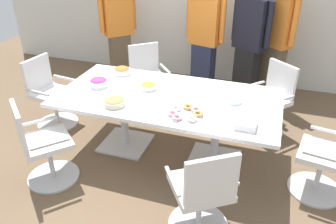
# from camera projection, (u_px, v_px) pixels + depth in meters

# --- Properties ---
(ground_plane) EXTENTS (10.00, 10.00, 0.01)m
(ground_plane) POSITION_uv_depth(u_px,v_px,m) (168.00, 152.00, 4.03)
(ground_plane) COLOR brown
(conference_table) EXTENTS (2.40, 1.20, 0.75)m
(conference_table) POSITION_uv_depth(u_px,v_px,m) (168.00, 106.00, 3.72)
(conference_table) COLOR white
(conference_table) RESTS_ON ground
(office_chair_0) EXTENTS (0.61, 0.61, 0.91)m
(office_chair_0) POSITION_uv_depth(u_px,v_px,m) (50.00, 96.00, 4.42)
(office_chair_0) COLOR silver
(office_chair_0) RESTS_ON ground
(office_chair_1) EXTENTS (0.76, 0.76, 0.91)m
(office_chair_1) POSITION_uv_depth(u_px,v_px,m) (42.00, 148.00, 3.40)
(office_chair_1) COLOR silver
(office_chair_1) RESTS_ON ground
(office_chair_2) EXTENTS (0.75, 0.75, 0.91)m
(office_chair_2) POSITION_uv_depth(u_px,v_px,m) (202.00, 196.00, 2.80)
(office_chair_2) COLOR silver
(office_chair_2) RESTS_ON ground
(office_chair_3) EXTENTS (0.63, 0.63, 0.91)m
(office_chair_3) POSITION_uv_depth(u_px,v_px,m) (329.00, 160.00, 3.23)
(office_chair_3) COLOR silver
(office_chair_3) RESTS_ON ground
(office_chair_4) EXTENTS (0.76, 0.76, 0.91)m
(office_chair_4) POSITION_uv_depth(u_px,v_px,m) (269.00, 103.00, 4.25)
(office_chair_4) COLOR silver
(office_chair_4) RESTS_ON ground
(office_chair_5) EXTENTS (0.76, 0.76, 0.91)m
(office_chair_5) POSITION_uv_depth(u_px,v_px,m) (148.00, 81.00, 4.84)
(office_chair_5) COLOR silver
(office_chair_5) RESTS_ON ground
(person_standing_0) EXTENTS (0.48, 0.50, 1.74)m
(person_standing_0) POSITION_uv_depth(u_px,v_px,m) (119.00, 30.00, 5.36)
(person_standing_0) COLOR brown
(person_standing_0) RESTS_ON ground
(person_standing_1) EXTENTS (0.61, 0.32, 1.76)m
(person_standing_1) POSITION_uv_depth(u_px,v_px,m) (204.00, 39.00, 4.91)
(person_standing_1) COLOR #232842
(person_standing_1) RESTS_ON ground
(person_standing_2) EXTENTS (0.57, 0.40, 1.81)m
(person_standing_2) POSITION_uv_depth(u_px,v_px,m) (249.00, 42.00, 4.66)
(person_standing_2) COLOR black
(person_standing_2) RESTS_ON ground
(person_standing_3) EXTENTS (0.52, 0.45, 1.85)m
(person_standing_3) POSITION_uv_depth(u_px,v_px,m) (276.00, 39.00, 4.70)
(person_standing_3) COLOR brown
(person_standing_3) RESTS_ON ground
(snack_bowl_pretzels) EXTENTS (0.21, 0.21, 0.10)m
(snack_bowl_pretzels) POSITION_uv_depth(u_px,v_px,m) (122.00, 71.00, 4.16)
(snack_bowl_pretzels) COLOR white
(snack_bowl_pretzels) RESTS_ON conference_table
(snack_bowl_candy_mix) EXTENTS (0.21, 0.21, 0.11)m
(snack_bowl_candy_mix) POSITION_uv_depth(u_px,v_px,m) (99.00, 82.00, 3.85)
(snack_bowl_candy_mix) COLOR white
(snack_bowl_candy_mix) RESTS_ON conference_table
(snack_bowl_cookies) EXTENTS (0.22, 0.22, 0.08)m
(snack_bowl_cookies) POSITION_uv_depth(u_px,v_px,m) (114.00, 102.00, 3.45)
(snack_bowl_cookies) COLOR beige
(snack_bowl_cookies) RESTS_ON conference_table
(snack_bowl_chips_yellow) EXTENTS (0.18, 0.18, 0.08)m
(snack_bowl_chips_yellow) POSITION_uv_depth(u_px,v_px,m) (148.00, 86.00, 3.79)
(snack_bowl_chips_yellow) COLOR white
(snack_bowl_chips_yellow) RESTS_ON conference_table
(donut_platter) EXTENTS (0.35, 0.35, 0.04)m
(donut_platter) POSITION_uv_depth(u_px,v_px,m) (185.00, 113.00, 3.28)
(donut_platter) COLOR white
(donut_platter) RESTS_ON conference_table
(plate_stack) EXTENTS (0.18, 0.18, 0.03)m
(plate_stack) POSITION_uv_depth(u_px,v_px,m) (233.00, 101.00, 3.52)
(plate_stack) COLOR white
(plate_stack) RESTS_ON conference_table
(napkin_pile) EXTENTS (0.19, 0.19, 0.07)m
(napkin_pile) POSITION_uv_depth(u_px,v_px,m) (246.00, 124.00, 3.08)
(napkin_pile) COLOR white
(napkin_pile) RESTS_ON conference_table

